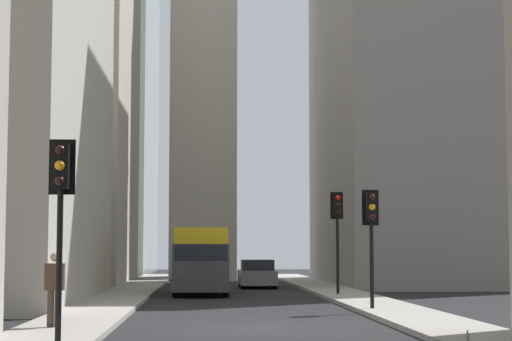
{
  "coord_description": "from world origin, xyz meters",
  "views": [
    {
      "loc": [
        -22.69,
        1.23,
        1.91
      ],
      "look_at": [
        9.96,
        -0.57,
        4.73
      ],
      "focal_mm": 64.59,
      "sensor_mm": 36.0,
      "label": 1
    }
  ],
  "objects_px": {
    "hatchback_grey": "(257,275)",
    "traffic_light_foreground": "(60,192)",
    "traffic_light_far_junction": "(337,219)",
    "pedestrian": "(55,286)",
    "delivery_truck": "(201,260)",
    "discarded_bottle": "(468,339)",
    "traffic_light_midblock": "(371,221)"
  },
  "relations": [
    {
      "from": "traffic_light_far_junction",
      "to": "pedestrian",
      "type": "distance_m",
      "value": 18.04
    },
    {
      "from": "hatchback_grey",
      "to": "discarded_bottle",
      "type": "height_order",
      "value": "hatchback_grey"
    },
    {
      "from": "traffic_light_midblock",
      "to": "traffic_light_far_junction",
      "type": "distance_m",
      "value": 9.24
    },
    {
      "from": "delivery_truck",
      "to": "traffic_light_foreground",
      "type": "xyz_separation_m",
      "value": [
        -21.33,
        2.67,
        1.59
      ]
    },
    {
      "from": "delivery_truck",
      "to": "pedestrian",
      "type": "relative_size",
      "value": 3.76
    },
    {
      "from": "traffic_light_foreground",
      "to": "discarded_bottle",
      "type": "distance_m",
      "value": 8.3
    },
    {
      "from": "delivery_truck",
      "to": "traffic_light_midblock",
      "type": "xyz_separation_m",
      "value": [
        -11.55,
        -5.26,
        1.33
      ]
    },
    {
      "from": "pedestrian",
      "to": "discarded_bottle",
      "type": "xyz_separation_m",
      "value": [
        -4.49,
        -8.36,
        -0.83
      ]
    },
    {
      "from": "hatchback_grey",
      "to": "traffic_light_midblock",
      "type": "height_order",
      "value": "traffic_light_midblock"
    },
    {
      "from": "discarded_bottle",
      "to": "traffic_light_foreground",
      "type": "bearing_deg",
      "value": 82.04
    },
    {
      "from": "delivery_truck",
      "to": "traffic_light_far_junction",
      "type": "xyz_separation_m",
      "value": [
        -2.33,
        -5.54,
        1.71
      ]
    },
    {
      "from": "delivery_truck",
      "to": "traffic_light_far_junction",
      "type": "distance_m",
      "value": 6.25
    },
    {
      "from": "traffic_light_midblock",
      "to": "traffic_light_far_junction",
      "type": "height_order",
      "value": "traffic_light_far_junction"
    },
    {
      "from": "hatchback_grey",
      "to": "traffic_light_foreground",
      "type": "height_order",
      "value": "traffic_light_foreground"
    },
    {
      "from": "discarded_bottle",
      "to": "traffic_light_midblock",
      "type": "bearing_deg",
      "value": -1.0
    },
    {
      "from": "delivery_truck",
      "to": "traffic_light_foreground",
      "type": "height_order",
      "value": "traffic_light_foreground"
    },
    {
      "from": "hatchback_grey",
      "to": "delivery_truck",
      "type": "bearing_deg",
      "value": 158.38
    },
    {
      "from": "traffic_light_foreground",
      "to": "pedestrian",
      "type": "relative_size",
      "value": 2.31
    },
    {
      "from": "traffic_light_foreground",
      "to": "pedestrian",
      "type": "distance_m",
      "value": 3.99
    },
    {
      "from": "traffic_light_midblock",
      "to": "delivery_truck",
      "type": "bearing_deg",
      "value": 24.46
    },
    {
      "from": "traffic_light_foreground",
      "to": "discarded_bottle",
      "type": "xyz_separation_m",
      "value": [
        -1.08,
        -7.74,
        -2.8
      ]
    },
    {
      "from": "traffic_light_far_junction",
      "to": "hatchback_grey",
      "type": "bearing_deg",
      "value": 16.27
    },
    {
      "from": "traffic_light_far_junction",
      "to": "discarded_bottle",
      "type": "relative_size",
      "value": 15.28
    },
    {
      "from": "delivery_truck",
      "to": "discarded_bottle",
      "type": "bearing_deg",
      "value": -167.26
    },
    {
      "from": "pedestrian",
      "to": "discarded_bottle",
      "type": "distance_m",
      "value": 9.53
    },
    {
      "from": "hatchback_grey",
      "to": "traffic_light_midblock",
      "type": "distance_m",
      "value": 18.9
    },
    {
      "from": "hatchback_grey",
      "to": "traffic_light_foreground",
      "type": "distance_m",
      "value": 29.01
    },
    {
      "from": "hatchback_grey",
      "to": "traffic_light_far_junction",
      "type": "height_order",
      "value": "traffic_light_far_junction"
    },
    {
      "from": "delivery_truck",
      "to": "hatchback_grey",
      "type": "bearing_deg",
      "value": -21.62
    },
    {
      "from": "traffic_light_foreground",
      "to": "pedestrian",
      "type": "xyz_separation_m",
      "value": [
        3.41,
        0.63,
        -1.97
      ]
    },
    {
      "from": "traffic_light_foreground",
      "to": "traffic_light_midblock",
      "type": "xyz_separation_m",
      "value": [
        9.77,
        -7.93,
        -0.26
      ]
    },
    {
      "from": "traffic_light_midblock",
      "to": "hatchback_grey",
      "type": "bearing_deg",
      "value": 7.52
    }
  ]
}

